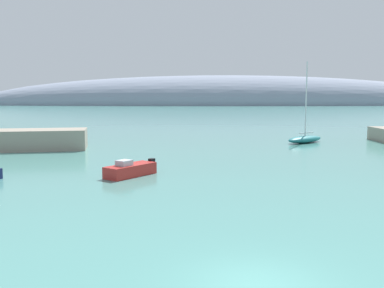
{
  "coord_description": "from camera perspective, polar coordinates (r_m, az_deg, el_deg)",
  "views": [
    {
      "loc": [
        -2.01,
        -12.79,
        5.92
      ],
      "look_at": [
        -1.89,
        28.07,
        1.2
      ],
      "focal_mm": 39.99,
      "sensor_mm": 36.0,
      "label": 1
    }
  ],
  "objects": [
    {
      "name": "motorboat_red_foreground",
      "position": [
        31.61,
        -8.36,
        -3.41
      ],
      "size": [
        3.65,
        4.18,
        1.25
      ],
      "rotation": [
        0.0,
        0.0,
        4.06
      ],
      "color": "red",
      "rests_on": "water"
    },
    {
      "name": "distant_ridge",
      "position": [
        252.61,
        4.39,
        5.22
      ],
      "size": [
        298.13,
        53.36,
        34.35
      ],
      "primitive_type": "ellipsoid",
      "color": "gray",
      "rests_on": "ground"
    },
    {
      "name": "water",
      "position": [
        14.24,
        8.37,
        -18.06
      ],
      "size": [
        600.0,
        600.0,
        0.0
      ],
      "primitive_type": "plane",
      "color": "teal",
      "rests_on": "ground"
    },
    {
      "name": "sailboat_teal_mid_mooring",
      "position": [
        54.72,
        14.66,
        0.72
      ],
      "size": [
        5.89,
        5.33,
        9.94
      ],
      "rotation": [
        0.0,
        0.0,
        3.83
      ],
      "color": "#1E6B70",
      "rests_on": "water"
    }
  ]
}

